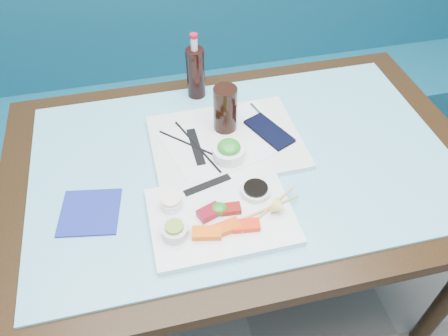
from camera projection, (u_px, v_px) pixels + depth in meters
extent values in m
cube|color=navy|center=(200.00, 128.00, 2.19)|extent=(3.00, 0.55, 0.45)
cube|color=navy|center=(187.00, 19.00, 1.99)|extent=(3.00, 0.12, 0.95)
cube|color=black|center=(243.00, 166.00, 1.30)|extent=(1.40, 0.90, 0.04)
cylinder|color=black|center=(65.00, 192.00, 1.73)|extent=(0.06, 0.06, 0.71)
cylinder|color=black|center=(354.00, 143.00, 1.92)|extent=(0.06, 0.06, 0.71)
cube|color=#68B9D1|center=(243.00, 160.00, 1.29)|extent=(1.22, 0.76, 0.01)
cube|color=white|center=(221.00, 216.00, 1.13)|extent=(0.37, 0.27, 0.02)
cube|color=#FB5B0A|center=(207.00, 233.00, 1.07)|extent=(0.08, 0.05, 0.02)
cube|color=#EA4909|center=(226.00, 228.00, 1.08)|extent=(0.08, 0.05, 0.02)
cube|color=#FF250A|center=(246.00, 226.00, 1.08)|extent=(0.07, 0.04, 0.02)
cube|color=maroon|center=(210.00, 212.00, 1.11)|extent=(0.07, 0.05, 0.02)
cube|color=maroon|center=(230.00, 209.00, 1.12)|extent=(0.05, 0.04, 0.02)
ellipsoid|color=#21771B|center=(219.00, 209.00, 1.12)|extent=(0.06, 0.05, 0.02)
cylinder|color=silver|center=(175.00, 231.00, 1.07)|extent=(0.07, 0.07, 0.03)
cylinder|color=olive|center=(174.00, 227.00, 1.05)|extent=(0.05, 0.05, 0.01)
cylinder|color=white|center=(172.00, 203.00, 1.13)|extent=(0.08, 0.08, 0.02)
cylinder|color=#FFE9D1|center=(171.00, 199.00, 1.12)|extent=(0.06, 0.06, 0.01)
cylinder|color=silver|center=(256.00, 191.00, 1.16)|extent=(0.08, 0.08, 0.02)
cylinder|color=black|center=(256.00, 188.00, 1.16)|extent=(0.09, 0.09, 0.01)
cone|color=#FDEE78|center=(280.00, 207.00, 1.11)|extent=(0.06, 0.06, 0.05)
cube|color=black|center=(207.00, 185.00, 1.19)|extent=(0.14, 0.06, 0.00)
cylinder|color=tan|center=(264.00, 210.00, 1.12)|extent=(0.20, 0.06, 0.01)
cylinder|color=tan|center=(268.00, 209.00, 1.13)|extent=(0.18, 0.12, 0.01)
cube|color=silver|center=(226.00, 142.00, 1.32)|extent=(0.45, 0.34, 0.02)
cube|color=white|center=(226.00, 140.00, 1.32)|extent=(0.40, 0.33, 0.00)
cylinder|color=white|center=(229.00, 153.00, 1.25)|extent=(0.10, 0.10, 0.04)
ellipsoid|color=#218E20|center=(229.00, 147.00, 1.23)|extent=(0.07, 0.07, 0.03)
cylinder|color=black|center=(225.00, 109.00, 1.30)|extent=(0.08, 0.08, 0.15)
cube|color=black|center=(269.00, 131.00, 1.33)|extent=(0.13, 0.18, 0.01)
cylinder|color=white|center=(257.00, 111.00, 1.40)|extent=(0.03, 0.08, 0.01)
cylinder|color=black|center=(194.00, 146.00, 1.29)|extent=(0.19, 0.19, 0.01)
cylinder|color=black|center=(197.00, 146.00, 1.29)|extent=(0.10, 0.25, 0.01)
cube|color=black|center=(196.00, 147.00, 1.29)|extent=(0.03, 0.16, 0.00)
cylinder|color=black|center=(196.00, 73.00, 1.44)|extent=(0.07, 0.07, 0.17)
cylinder|color=silver|center=(194.00, 44.00, 1.36)|extent=(0.02, 0.02, 0.04)
cylinder|color=#B40B22|center=(194.00, 36.00, 1.34)|extent=(0.03, 0.03, 0.01)
cube|color=navy|center=(90.00, 212.00, 1.14)|extent=(0.18, 0.18, 0.01)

